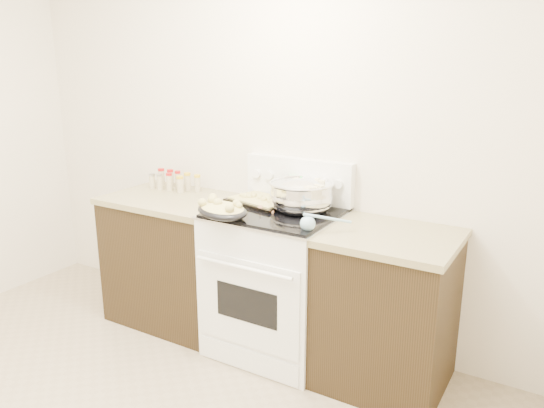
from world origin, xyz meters
The scene contains 10 objects.
room_shell centered at (0.00, 0.00, 1.70)m, with size 4.10×3.60×2.75m.
counter_left centered at (-0.48, 1.43, 0.46)m, with size 0.93×0.67×0.92m.
counter_right centered at (1.08, 1.43, 0.46)m, with size 0.73×0.67×0.92m.
kitchen_range centered at (0.35, 1.42, 0.49)m, with size 0.78×0.73×1.22m.
mixing_bowl centered at (0.48, 1.51, 1.04)m, with size 0.40×0.40×0.24m.
roasting_pan centered at (0.14, 1.14, 0.99)m, with size 0.44×0.38×0.12m.
baking_sheet centered at (0.17, 1.53, 0.96)m, with size 0.47×0.38×0.06m.
wooden_spoon centered at (0.28, 1.42, 0.95)m, with size 0.13×0.27×0.04m.
blue_ladle centered at (0.69, 1.21, 0.98)m, with size 0.24×0.20×0.11m.
spice_jars centered at (-0.62, 1.59, 0.98)m, with size 0.40×0.15×0.13m.
Camera 1 is at (1.93, -1.28, 1.86)m, focal length 35.00 mm.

